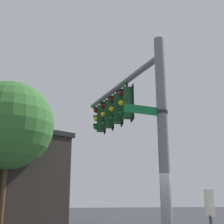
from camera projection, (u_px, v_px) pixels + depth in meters
name	position (u px, v px, depth m)	size (l,w,h in m)	color
signal_pole	(164.00, 148.00, 7.77)	(0.28, 0.28, 6.32)	slate
mast_arm	(119.00, 87.00, 10.85)	(0.19, 0.19, 5.43)	slate
traffic_light_nearest_pole	(126.00, 103.00, 10.06)	(0.54, 0.49, 1.31)	black
traffic_light_mid_inner	(117.00, 109.00, 10.76)	(0.54, 0.49, 1.31)	black
traffic_light_mid_outer	(108.00, 114.00, 11.46)	(0.54, 0.49, 1.31)	black
traffic_light_arm_end	(100.00, 119.00, 12.16)	(0.54, 0.49, 1.31)	black
street_name_sign	(153.00, 111.00, 7.92)	(0.51, 1.24, 0.22)	#147238
tree_by_storefront	(9.00, 125.00, 16.09)	(4.79, 4.79, 7.98)	#4C3823
historical_marker	(210.00, 215.00, 8.76)	(0.60, 0.08, 2.13)	#333333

